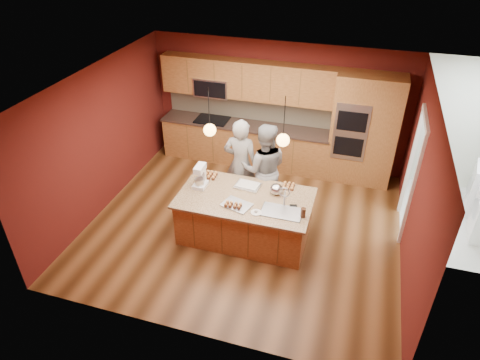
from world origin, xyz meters
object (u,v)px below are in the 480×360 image
(stand_mixer, at_px, (200,177))
(person_right, at_px, (264,169))
(person_left, at_px, (241,164))
(island, at_px, (246,217))
(mixing_bowl, at_px, (276,189))

(stand_mixer, bearing_deg, person_right, 39.85)
(person_left, bearing_deg, island, 113.55)
(island, height_order, person_left, person_left)
(stand_mixer, bearing_deg, mixing_bowl, 6.68)
(island, xyz_separation_m, mixing_bowl, (0.46, 0.26, 0.49))
(island, xyz_separation_m, person_left, (-0.36, 0.89, 0.48))
(island, xyz_separation_m, person_right, (0.08, 0.89, 0.46))
(island, height_order, mixing_bowl, island)
(island, relative_size, person_right, 1.27)
(person_right, xyz_separation_m, stand_mixer, (-0.94, -0.78, 0.12))
(person_left, bearing_deg, mixing_bowl, 144.03)
(person_right, relative_size, stand_mixer, 4.37)
(mixing_bowl, bearing_deg, person_left, 142.56)
(person_left, relative_size, stand_mixer, 4.45)
(person_right, bearing_deg, island, 70.35)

